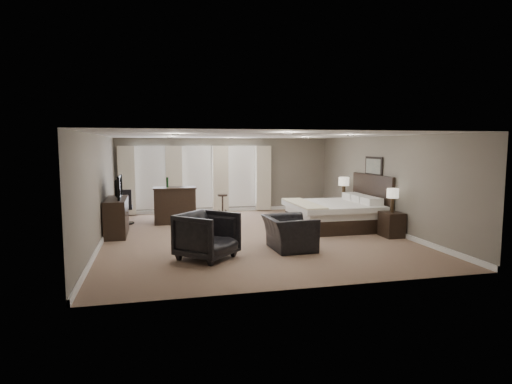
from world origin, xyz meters
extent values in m
cube|color=#7E6350|center=(0.00, 0.00, 0.00)|extent=(7.60, 8.60, 0.04)
cube|color=silver|center=(0.00, 0.00, 2.60)|extent=(7.60, 8.60, 0.04)
cube|color=slate|center=(0.00, 4.25, 1.30)|extent=(7.50, 0.04, 2.60)
cube|color=slate|center=(0.00, -4.25, 1.30)|extent=(7.50, 0.04, 2.60)
cube|color=slate|center=(-3.75, 0.00, 1.30)|extent=(0.04, 8.50, 2.60)
cube|color=slate|center=(3.75, 0.00, 1.30)|extent=(0.04, 8.50, 2.60)
cube|color=silver|center=(-2.60, 4.19, 1.25)|extent=(1.15, 0.04, 2.05)
cube|color=silver|center=(-1.00, 4.19, 1.25)|extent=(1.15, 0.04, 2.05)
cube|color=silver|center=(0.60, 4.19, 1.25)|extent=(1.15, 0.04, 2.05)
cube|color=beige|center=(-3.35, 4.07, 1.18)|extent=(0.55, 0.12, 2.30)
cube|color=beige|center=(-1.80, 4.07, 1.18)|extent=(0.55, 0.12, 2.30)
cube|color=beige|center=(-0.20, 4.07, 1.18)|extent=(0.55, 0.12, 2.30)
cube|color=beige|center=(1.35, 4.07, 1.18)|extent=(0.55, 0.12, 2.30)
cube|color=silver|center=(2.58, 0.47, 0.75)|extent=(2.37, 2.26, 1.51)
cube|color=black|center=(3.47, -0.98, 0.32)|extent=(0.48, 0.59, 0.64)
cube|color=black|center=(3.47, 1.92, 0.32)|extent=(0.48, 0.59, 0.64)
cube|color=beige|center=(3.47, -0.98, 0.95)|extent=(0.30, 0.30, 0.62)
cube|color=beige|center=(3.47, 1.92, 0.99)|extent=(0.34, 0.34, 0.69)
cube|color=slate|center=(3.70, 0.47, 1.75)|extent=(0.04, 0.96, 0.56)
cube|color=black|center=(-3.45, 0.95, 0.48)|extent=(0.53, 1.65, 0.96)
imported|color=black|center=(-3.45, 0.95, 1.03)|extent=(0.61, 1.06, 0.14)
imported|color=black|center=(0.49, -1.64, 0.51)|extent=(0.81, 1.20, 1.02)
imported|color=black|center=(-1.42, -2.01, 0.53)|extent=(1.42, 1.42, 1.07)
cube|color=black|center=(-1.88, 2.28, 0.55)|extent=(1.27, 0.66, 1.11)
cube|color=black|center=(-1.98, 3.74, 0.39)|extent=(0.48, 0.48, 0.77)
cube|color=black|center=(-0.25, 3.36, 0.36)|extent=(0.38, 0.38, 0.71)
cube|color=black|center=(-3.36, 2.48, 0.53)|extent=(0.55, 0.55, 1.07)
camera|label=1|loc=(-2.46, -10.72, 2.36)|focal=30.00mm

